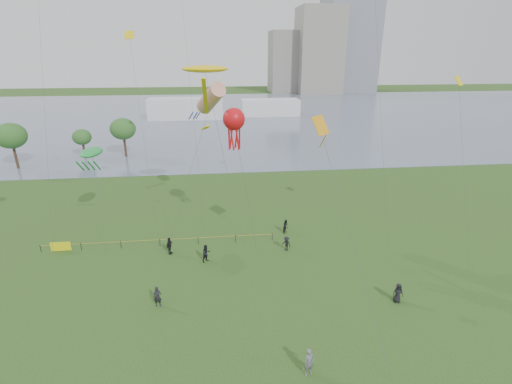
{
  "coord_description": "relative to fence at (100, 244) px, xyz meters",
  "views": [
    {
      "loc": [
        -3.19,
        -19.57,
        19.41
      ],
      "look_at": [
        0.0,
        10.0,
        8.0
      ],
      "focal_mm": 26.0,
      "sensor_mm": 36.0,
      "label": 1
    }
  ],
  "objects": [
    {
      "name": "kite_octopus",
      "position": [
        14.19,
        -0.56,
        12.72
      ],
      "size": [
        3.05,
        2.93,
        14.41
      ],
      "rotation": [
        0.0,
        0.0,
        -0.05
      ],
      "color": "#3F3F42"
    },
    {
      "name": "kite_delta",
      "position": [
        20.47,
        -8.61,
        12.94
      ],
      "size": [
        3.33,
        11.72,
        14.78
      ],
      "rotation": [
        0.0,
        0.0,
        0.36
      ],
      "color": "#3F3F42"
    },
    {
      "name": "small_kites",
      "position": [
        10.37,
        1.94,
        21.64
      ],
      "size": [
        42.62,
        15.58,
        13.99
      ],
      "color": "#1933B2"
    },
    {
      "name": "pavilion_right",
      "position": [
        29.7,
        82.08,
        1.95
      ],
      "size": [
        18.0,
        7.0,
        5.0
      ],
      "primitive_type": "cube",
      "color": "silver",
      "rests_on": "ground_plane"
    },
    {
      "name": "lake",
      "position": [
        15.7,
        84.08,
        -0.53
      ],
      "size": [
        400.0,
        120.0,
        0.08
      ],
      "primitive_type": "cube",
      "color": "slate",
      "rests_on": "ground_plane"
    },
    {
      "name": "ground_plane",
      "position": [
        15.7,
        -15.92,
        -0.55
      ],
      "size": [
        400.0,
        400.0,
        0.0
      ],
      "primitive_type": "plane",
      "color": "#1F3D13"
    },
    {
      "name": "spectator_d",
      "position": [
        26.77,
        -11.58,
        0.3
      ],
      "size": [
        0.9,
        0.65,
        1.71
      ],
      "primitive_type": "imported",
      "rotation": [
        0.0,
        0.0,
        -0.13
      ],
      "color": "black",
      "rests_on": "ground_plane"
    },
    {
      "name": "trees",
      "position": [
        -14.32,
        33.97,
        4.81
      ],
      "size": [
        22.08,
        10.87,
        7.96
      ],
      "color": "#362518",
      "rests_on": "ground_plane"
    },
    {
      "name": "kite_windsock",
      "position": [
        12.04,
        5.17,
        14.03
      ],
      "size": [
        6.9,
        8.65,
        16.47
      ],
      "rotation": [
        0.0,
        0.0,
        -0.12
      ],
      "color": "#3F3F42"
    },
    {
      "name": "fence",
      "position": [
        0.0,
        0.0,
        0.0
      ],
      "size": [
        24.07,
        0.07,
        1.05
      ],
      "color": "black",
      "rests_on": "ground_plane"
    },
    {
      "name": "kite_flyer",
      "position": [
        17.78,
        -17.97,
        0.42
      ],
      "size": [
        0.84,
        0.72,
        1.96
      ],
      "primitive_type": "imported",
      "rotation": [
        0.0,
        0.0,
        0.41
      ],
      "color": "slate",
      "rests_on": "ground_plane"
    },
    {
      "name": "spectator_g",
      "position": [
        19.91,
        1.6,
        0.24
      ],
      "size": [
        0.95,
        0.98,
        1.59
      ],
      "primitive_type": "imported",
      "rotation": [
        0.0,
        0.0,
        0.91
      ],
      "color": "black",
      "rests_on": "ground_plane"
    },
    {
      "name": "kite_creature",
      "position": [
        -0.61,
        3.81,
        8.83
      ],
      "size": [
        2.57,
        6.72,
        9.8
      ],
      "rotation": [
        0.0,
        0.0,
        0.24
      ],
      "color": "#3F3F42"
    },
    {
      "name": "spectator_a",
      "position": [
        11.07,
        -3.6,
        0.34
      ],
      "size": [
        1.1,
        1.07,
        1.78
      ],
      "primitive_type": "imported",
      "rotation": [
        0.0,
        0.0,
        0.67
      ],
      "color": "black",
      "rests_on": "ground_plane"
    },
    {
      "name": "spectator_b",
      "position": [
        19.24,
        -2.32,
        0.23
      ],
      "size": [
        1.11,
        1.13,
        1.56
      ],
      "primitive_type": "imported",
      "rotation": [
        0.0,
        0.0,
        -0.82
      ],
      "color": "black",
      "rests_on": "ground_plane"
    },
    {
      "name": "building_mid",
      "position": [
        61.7,
        146.08,
        18.45
      ],
      "size": [
        20.0,
        20.0,
        38.0
      ],
      "primitive_type": "cube",
      "color": "gray",
      "rests_on": "ground_plane"
    },
    {
      "name": "pavilion_left",
      "position": [
        3.7,
        79.08,
        2.45
      ],
      "size": [
        22.0,
        8.0,
        6.0
      ],
      "primitive_type": "cube",
      "color": "silver",
      "rests_on": "ground_plane"
    },
    {
      "name": "kite_stingray",
      "position": [
        11.59,
        4.75,
        16.97
      ],
      "size": [
        5.83,
        11.73,
        17.99
      ],
      "rotation": [
        0.0,
        0.0,
        0.26
      ],
      "color": "#3F3F42"
    },
    {
      "name": "spectator_c",
      "position": [
        7.33,
        -1.73,
        0.35
      ],
      "size": [
        0.81,
        1.15,
        1.81
      ],
      "primitive_type": "imported",
      "rotation": [
        0.0,
        0.0,
        1.19
      ],
      "color": "black",
      "rests_on": "ground_plane"
    },
    {
      "name": "spectator_f",
      "position": [
        7.28,
        -10.01,
        0.32
      ],
      "size": [
        0.64,
        0.43,
        1.76
      ],
      "primitive_type": "imported",
      "rotation": [
        0.0,
        0.0,
        -0.01
      ],
      "color": "black",
      "rests_on": "ground_plane"
    },
    {
      "name": "building_low",
      "position": [
        47.7,
        152.08,
        13.45
      ],
      "size": [
        16.0,
        18.0,
        28.0
      ],
      "primitive_type": "cube",
      "color": "gray",
      "rests_on": "ground_plane"
    }
  ]
}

